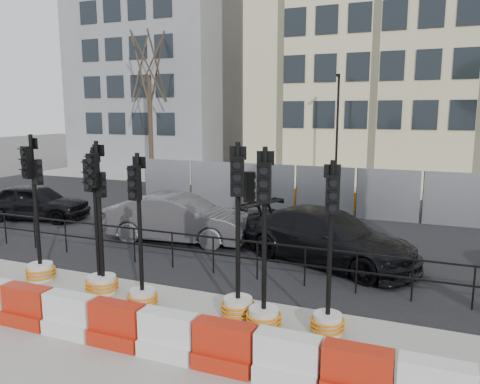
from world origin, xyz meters
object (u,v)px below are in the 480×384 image
at_px(traffic_signal_d, 98,260).
at_px(traffic_signal_h, 328,300).
at_px(car_a, 35,202).
at_px(car_c, 328,237).

bearing_deg(traffic_signal_d, traffic_signal_h, 9.10).
bearing_deg(traffic_signal_d, car_a, 153.83).
height_order(traffic_signal_d, car_c, traffic_signal_d).
relative_size(car_a, car_c, 0.79).
distance_m(traffic_signal_d, car_c, 6.06).
xyz_separation_m(traffic_signal_d, traffic_signal_h, (5.29, -0.04, -0.12)).
relative_size(traffic_signal_d, traffic_signal_h, 1.02).
distance_m(traffic_signal_h, car_c, 4.27).
xyz_separation_m(traffic_signal_h, car_c, (-0.87, 4.18, 0.06)).
bearing_deg(traffic_signal_h, car_c, 85.61).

